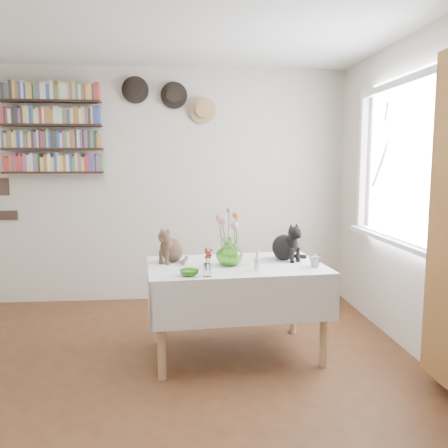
{
  "coord_description": "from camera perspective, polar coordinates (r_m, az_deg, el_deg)",
  "views": [
    {
      "loc": [
        0.2,
        -2.91,
        1.51
      ],
      "look_at": [
        0.52,
        0.56,
        1.05
      ],
      "focal_mm": 38.0,
      "sensor_mm": 36.0,
      "label": 1
    }
  ],
  "objects": [
    {
      "name": "drinking_glass",
      "position": [
        3.63,
        10.87,
        -4.53
      ],
      "size": [
        0.12,
        0.12,
        0.08
      ],
      "primitive_type": "imported",
      "rotation": [
        0.0,
        0.0,
        0.51
      ],
      "color": "white",
      "rests_on": "dining_table"
    },
    {
      "name": "green_bowl",
      "position": [
        3.32,
        -4.21,
        -5.88
      ],
      "size": [
        0.16,
        0.16,
        0.04
      ],
      "primitive_type": "imported",
      "rotation": [
        0.0,
        0.0,
        0.17
      ],
      "color": "#7DD24D",
      "rests_on": "dining_table"
    },
    {
      "name": "wall_art_plaques",
      "position": [
        5.47,
        -24.88,
        2.78
      ],
      "size": [
        0.21,
        0.02,
        0.44
      ],
      "color": "#38281E",
      "rests_on": "room"
    },
    {
      "name": "flower_vase",
      "position": [
        3.61,
        0.65,
        -3.35
      ],
      "size": [
        0.22,
        0.22,
        0.21
      ],
      "primitive_type": "imported",
      "rotation": [
        0.0,
        0.0,
        -0.05
      ],
      "color": "#7DD24D",
      "rests_on": "dining_table"
    },
    {
      "name": "black_cat",
      "position": [
        3.86,
        7.24,
        -1.99
      ],
      "size": [
        0.32,
        0.34,
        0.31
      ],
      "primitive_type": null,
      "rotation": [
        0.0,
        0.0,
        0.57
      ],
      "color": "black",
      "rests_on": "dining_table"
    },
    {
      "name": "dining_table",
      "position": [
        3.72,
        1.4,
        -7.54
      ],
      "size": [
        1.41,
        0.97,
        0.72
      ],
      "color": "white",
      "rests_on": "room"
    },
    {
      "name": "candlestick",
      "position": [
        3.47,
        4.02,
        -4.69
      ],
      "size": [
        0.05,
        0.05,
        0.17
      ],
      "color": "white",
      "rests_on": "dining_table"
    },
    {
      "name": "bookshelf_unit",
      "position": [
        5.25,
        -20.02,
        10.69
      ],
      "size": [
        1.0,
        0.16,
        0.91
      ],
      "color": "black",
      "rests_on": "room"
    },
    {
      "name": "wall_hats",
      "position": [
        5.14,
        -6.42,
        14.8
      ],
      "size": [
        0.98,
        0.09,
        0.48
      ],
      "color": "black",
      "rests_on": "room"
    },
    {
      "name": "room",
      "position": [
        2.93,
        -9.19,
        2.35
      ],
      "size": [
        4.08,
        4.58,
        2.58
      ],
      "color": "brown",
      "rests_on": "ground"
    },
    {
      "name": "flower_bouquet",
      "position": [
        3.59,
        0.64,
        0.37
      ],
      "size": [
        0.17,
        0.12,
        0.39
      ],
      "color": "#4C7233",
      "rests_on": "flower_vase"
    },
    {
      "name": "tabby_cat",
      "position": [
        3.78,
        -6.24,
        -2.34
      ],
      "size": [
        0.3,
        0.31,
        0.29
      ],
      "primitive_type": null,
      "rotation": [
        0.0,
        0.0,
        -0.59
      ],
      "color": "brown",
      "rests_on": "dining_table"
    },
    {
      "name": "window",
      "position": [
        4.11,
        20.2,
        5.47
      ],
      "size": [
        0.12,
        1.52,
        1.32
      ],
      "color": "white",
      "rests_on": "room"
    },
    {
      "name": "porcelain_figurine",
      "position": [
        3.7,
        10.9,
        -4.32
      ],
      "size": [
        0.05,
        0.05,
        0.09
      ],
      "color": "white",
      "rests_on": "dining_table"
    },
    {
      "name": "berry_jar",
      "position": [
        3.28,
        -2.03,
        -4.6
      ],
      "size": [
        0.06,
        0.06,
        0.23
      ],
      "color": "white",
      "rests_on": "dining_table"
    }
  ]
}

